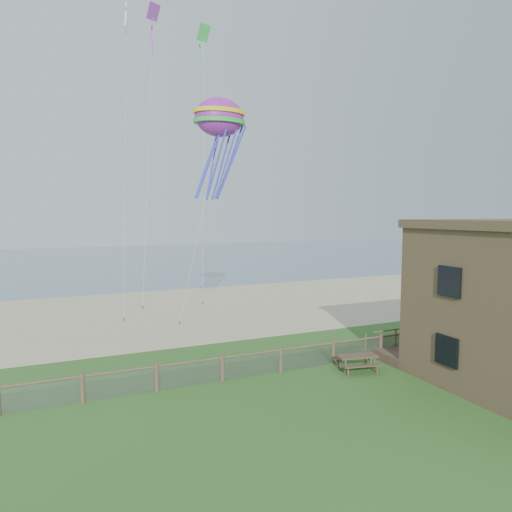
# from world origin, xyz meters

# --- Properties ---
(ground) EXTENTS (160.00, 160.00, 0.00)m
(ground) POSITION_xyz_m (0.00, 0.00, 0.00)
(ground) COLOR #2D5A1F
(ground) RESTS_ON ground
(sand_beach) EXTENTS (72.00, 20.00, 0.02)m
(sand_beach) POSITION_xyz_m (0.00, 22.00, 0.00)
(sand_beach) COLOR #BAB186
(sand_beach) RESTS_ON ground
(ocean) EXTENTS (160.00, 68.00, 0.02)m
(ocean) POSITION_xyz_m (0.00, 66.00, 0.00)
(ocean) COLOR slate
(ocean) RESTS_ON ground
(chainlink_fence) EXTENTS (36.20, 0.20, 1.25)m
(chainlink_fence) POSITION_xyz_m (0.00, 6.00, 0.55)
(chainlink_fence) COLOR #4A3529
(chainlink_fence) RESTS_ON ground
(motel_deck) EXTENTS (15.00, 2.00, 0.50)m
(motel_deck) POSITION_xyz_m (13.00, 5.00, 0.25)
(motel_deck) COLOR brown
(motel_deck) RESTS_ON ground
(picnic_table) EXTENTS (2.17, 1.79, 0.82)m
(picnic_table) POSITION_xyz_m (3.54, 4.71, 0.41)
(picnic_table) COLOR brown
(picnic_table) RESTS_ON ground
(octopus_kite) EXTENTS (3.93, 3.36, 6.84)m
(octopus_kite) POSITION_xyz_m (-0.16, 14.30, 11.90)
(octopus_kite) COLOR #FF285E
(kite_white) EXTENTS (1.54, 1.87, 2.38)m
(kite_white) POSITION_xyz_m (-5.37, 16.06, 20.30)
(kite_white) COLOR silver
(kite_purple) EXTENTS (1.86, 2.17, 2.94)m
(kite_purple) POSITION_xyz_m (-3.01, 19.87, 20.73)
(kite_purple) COLOR purple
(kite_green) EXTENTS (1.74, 2.03, 2.61)m
(kite_green) POSITION_xyz_m (0.51, 19.58, 19.98)
(kite_green) COLOR #37CF4D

